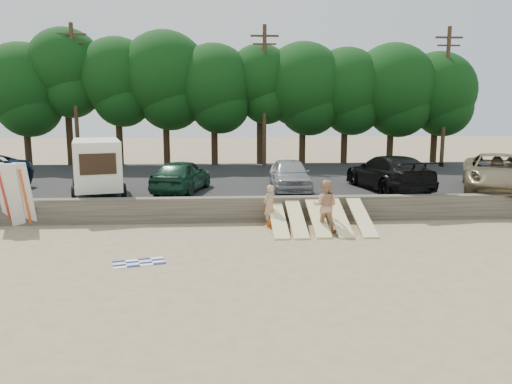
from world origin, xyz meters
TOP-DOWN VIEW (x-y plane):
  - ground at (0.00, 0.00)m, footprint 120.00×120.00m
  - seawall at (0.00, 3.00)m, footprint 44.00×0.50m
  - parking_lot at (0.00, 10.50)m, footprint 44.00×14.50m
  - treeline at (0.35, 17.55)m, footprint 33.31×6.09m
  - utility_poles at (2.00, 16.00)m, footprint 25.80×0.26m
  - box_trailer at (-6.24, 5.68)m, footprint 2.94×4.19m
  - car_1 at (-2.58, 6.16)m, footprint 2.81×4.73m
  - car_2 at (2.45, 6.41)m, footprint 1.80×4.34m
  - car_3 at (7.08, 6.08)m, footprint 3.23×5.99m
  - car_4 at (11.99, 5.45)m, footprint 5.20×6.82m
  - surfboard_upright_2 at (-8.96, 2.56)m, footprint 0.61×0.77m
  - surfboard_upright_3 at (-8.57, 2.43)m, footprint 0.56×0.82m
  - surfboard_upright_4 at (-8.18, 2.52)m, footprint 0.55×0.74m
  - surfboard_low_0 at (1.39, 1.48)m, footprint 0.56×2.92m
  - surfboard_low_1 at (2.07, 1.46)m, footprint 0.56×2.89m
  - surfboard_low_2 at (2.87, 1.51)m, footprint 0.56×2.88m
  - surfboard_low_3 at (3.67, 1.46)m, footprint 0.56×2.87m
  - surfboard_low_4 at (4.53, 1.45)m, footprint 0.56×2.87m
  - beachgoer_a at (1.11, 2.10)m, footprint 0.70×0.69m
  - beachgoer_b at (3.10, 1.18)m, footprint 1.13×1.00m
  - cooler at (1.40, 2.40)m, footprint 0.46×0.41m
  - gear_bag at (1.16, 2.08)m, footprint 0.32×0.27m
  - beach_towel at (-3.16, -2.24)m, footprint 1.85×1.85m

SIDE VIEW (x-z plane):
  - ground at x=0.00m, z-range 0.00..0.00m
  - beach_towel at x=-3.16m, z-range 0.01..0.01m
  - gear_bag at x=1.16m, z-range 0.00..0.22m
  - cooler at x=1.40m, z-range 0.00..0.32m
  - parking_lot at x=0.00m, z-range 0.00..0.70m
  - surfboard_low_0 at x=1.39m, z-range 0.00..0.83m
  - surfboard_low_1 at x=2.07m, z-range 0.00..0.93m
  - surfboard_low_2 at x=2.87m, z-range 0.00..0.99m
  - surfboard_low_4 at x=4.53m, z-range 0.00..1.00m
  - seawall at x=0.00m, z-range 0.00..1.00m
  - surfboard_low_3 at x=3.67m, z-range 0.00..1.00m
  - beachgoer_a at x=1.11m, z-range 0.00..1.63m
  - beachgoer_b at x=3.10m, z-range 0.00..1.93m
  - surfboard_upright_3 at x=-8.57m, z-range 0.00..2.51m
  - surfboard_upright_4 at x=-8.18m, z-range 0.00..2.53m
  - surfboard_upright_2 at x=-8.96m, z-range 0.00..2.54m
  - car_2 at x=2.45m, z-range 0.70..2.17m
  - car_1 at x=-2.58m, z-range 0.70..2.21m
  - car_3 at x=7.08m, z-range 0.70..2.35m
  - car_4 at x=11.99m, z-range 0.70..2.42m
  - box_trailer at x=-6.24m, z-range 0.85..3.28m
  - utility_poles at x=2.00m, z-range 0.93..9.93m
  - treeline at x=0.35m, z-range 1.67..10.66m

